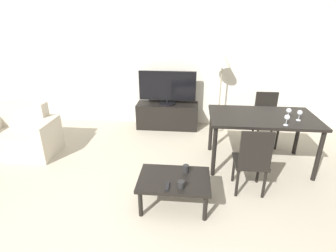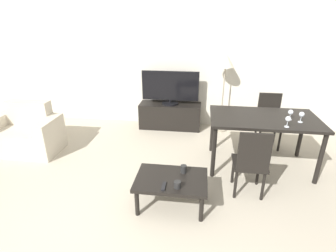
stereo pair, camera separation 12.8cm
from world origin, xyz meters
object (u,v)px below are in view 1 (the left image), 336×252
Objects in this scene: tv_stand at (167,116)px; tv at (167,88)px; floor_lamp at (222,65)px; wine_glass_right at (300,113)px; cup_colored_far at (186,169)px; dining_chair_near at (252,159)px; armchair at (22,136)px; dining_chair_far at (266,117)px; remote_primary at (167,186)px; wine_glass_center at (289,111)px; cup_white_near at (181,184)px; coffee_table at (174,182)px; dining_table at (262,121)px; wine_glass_left at (287,118)px.

tv is at bearing -90.00° from tv_stand.
floor_lamp is 1.73m from wine_glass_right.
cup_colored_far is (0.43, -2.20, -0.41)m from tv.
armchair is at bearing 167.94° from dining_chair_near.
dining_chair_far is at bearing -34.64° from floor_lamp.
cup_colored_far is (0.43, -2.20, 0.17)m from tv_stand.
tv is 2.40m from dining_chair_near.
remote_primary is 2.01m from wine_glass_center.
cup_white_near is 1.89m from wine_glass_center.
wine_glass_center is (4.03, -0.06, 0.58)m from armchair.
tv_stand is 1.33× the size of dining_chair_near.
cup_colored_far is (-0.80, -0.17, -0.07)m from dining_chair_near.
dining_chair_far is (1.45, 1.81, 0.17)m from coffee_table.
armchair is 7.41× the size of wine_glass_center.
dining_chair_far is at bearing 101.02° from wine_glass_right.
dining_table is 10.21× the size of wine_glass_right.
cup_white_near is 0.54× the size of wine_glass_center.
coffee_table is 0.56× the size of floor_lamp.
coffee_table is 0.21m from cup_colored_far.
wine_glass_left is (1.27, 0.59, 0.47)m from cup_colored_far.
wine_glass_right reaches higher than cup_colored_far.
wine_glass_left is (1.70, -1.61, 0.63)m from tv_stand.
cup_colored_far is 0.64× the size of wine_glass_right.
dining_table is at bearing 44.73° from remote_primary.
wine_glass_right is at bearing -1.74° from armchair.
coffee_table is at bearing 117.22° from cup_white_near.
wine_glass_right is (1.53, 1.09, 0.48)m from cup_white_near.
tv_stand is at bearing 143.60° from wine_glass_right.
wine_glass_left is at bearing -57.95° from dining_table.
cup_white_near is at bearing -103.72° from floor_lamp.
dining_table is 18.99× the size of cup_white_near.
dining_chair_far reaches higher than cup_colored_far.
cup_white_near reaches higher than coffee_table.
wine_glass_center is (0.58, 0.68, 0.39)m from dining_chair_near.
wine_glass_right is (1.68, 1.10, 0.50)m from remote_primary.
dining_table reaches higher than remote_primary.
coffee_table is at bearing -146.60° from wine_glass_center.
armchair is 3.98m from wine_glass_left.
floor_lamp reaches higher than cup_colored_far.
dining_chair_far is at bearing 70.85° from dining_table.
coffee_table is at bearing -82.56° from tv.
floor_lamp is (-0.23, 2.02, 0.77)m from dining_chair_near.
cup_white_near is at bearing -140.72° from wine_glass_center.
dining_chair_far is 0.99m from wine_glass_right.
tv reaches higher than wine_glass_right.
tv_stand is 2.34m from wine_glass_center.
coffee_table is 1.88m from wine_glass_center.
coffee_table is at bearing -22.48° from armchair.
cup_colored_far is 1.47m from wine_glass_left.
tv is at bearing 179.57° from floor_lamp.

